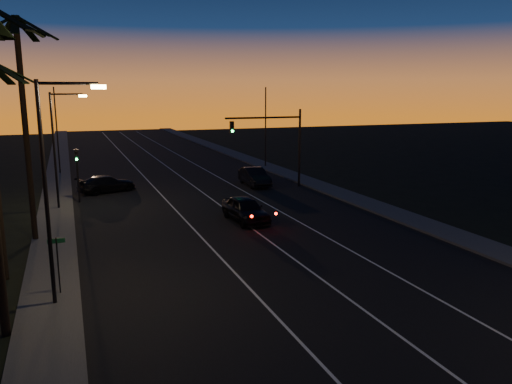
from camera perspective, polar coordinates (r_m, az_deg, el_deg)
name	(u,v)px	position (r m, az deg, el deg)	size (l,w,h in m)	color
road	(235,222)	(33.30, -2.43, -3.44)	(20.00, 170.00, 0.01)	black
sidewalk_left	(54,238)	(31.74, -22.07, -4.90)	(2.40, 170.00, 0.16)	#333230
sidewalk_right	(378,207)	(38.19, 13.73, -1.70)	(2.40, 170.00, 0.16)	#333230
lane_stripe_left	(191,226)	(32.51, -7.47, -3.87)	(0.12, 160.00, 0.01)	silver
lane_stripe_mid	(242,221)	(33.45, -1.62, -3.34)	(0.12, 160.00, 0.01)	silver
lane_stripe_right	(290,217)	(34.72, 3.85, -2.81)	(0.12, 160.00, 0.01)	silver
palm_far	(24,109)	(30.65, -25.02, 8.63)	(4.25, 4.16, 12.53)	black
streetlight_left_near	(53,176)	(20.83, -22.22, 1.66)	(2.55, 0.26, 9.00)	black
streetlight_left_far	(58,141)	(38.73, -21.68, 5.47)	(2.55, 0.26, 8.50)	black
street_sign	(58,259)	(22.65, -21.72, -7.13)	(0.70, 0.06, 2.60)	black
signal_mast	(276,135)	(44.22, 2.24, 6.55)	(7.10, 0.41, 7.00)	black
signal_post	(77,166)	(40.95, -19.77, 2.82)	(0.28, 0.37, 4.20)	black
far_pole_left	(57,131)	(55.72, -21.80, 6.47)	(0.14, 0.14, 9.00)	black
far_pole_right	(266,128)	(56.78, 1.10, 7.35)	(0.14, 0.14, 9.00)	black
lead_car	(245,209)	(33.26, -1.22, -1.98)	(2.26, 5.49, 1.65)	black
right_car	(254,177)	(45.92, -0.19, 1.76)	(1.88, 5.00, 1.63)	black
cross_car	(107,184)	(44.75, -16.67, 0.90)	(5.37, 3.61, 1.44)	black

